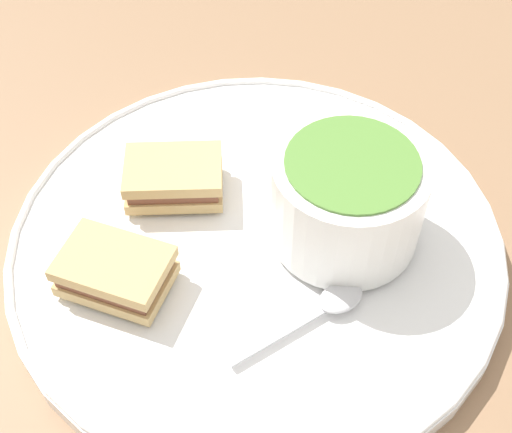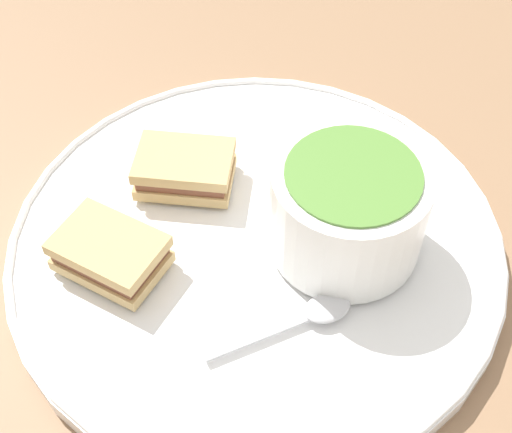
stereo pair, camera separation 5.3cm
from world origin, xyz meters
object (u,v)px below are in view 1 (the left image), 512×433
sandwich_half_far (115,271)px  spoon (331,303)px  soup_bowl (347,198)px  sandwich_half_near (170,181)px

sandwich_half_far → spoon: bearing=-61.9°
soup_bowl → sandwich_half_near: 0.14m
soup_bowl → sandwich_half_far: 0.17m
soup_bowl → sandwich_half_near: (-0.05, 0.13, -0.02)m
soup_bowl → sandwich_half_far: soup_bowl is taller
spoon → sandwich_half_near: 0.16m
soup_bowl → sandwich_half_near: bearing=109.0°
soup_bowl → sandwich_half_far: size_ratio=1.29×
sandwich_half_near → sandwich_half_far: 0.09m
spoon → sandwich_half_far: 0.15m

